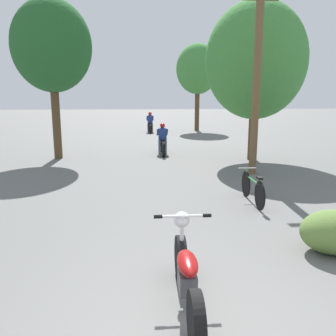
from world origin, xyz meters
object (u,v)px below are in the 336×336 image
object	(u,v)px
utility_pole	(257,77)
motorcycle_rider_lead	(163,142)
roadside_tree_right_far	(198,69)
bicycle_parked	(253,188)
roadside_tree_right_near	(256,61)
motorcycle_rider_far	(150,125)
motorcycle_foreground	(187,274)
roadside_tree_left	(52,47)

from	to	relation	value
utility_pole	motorcycle_rider_lead	size ratio (longest dim) A/B	2.82
roadside_tree_right_far	bicycle_parked	distance (m)	17.79
utility_pole	roadside_tree_right_near	bearing A→B (deg)	73.42
utility_pole	motorcycle_rider_far	xyz separation A→B (m)	(-3.00, 13.14, -2.52)
motorcycle_rider_lead	bicycle_parked	distance (m)	7.43
roadside_tree_right_far	motorcycle_foreground	distance (m)	21.99
roadside_tree_right_near	motorcycle_foreground	bearing A→B (deg)	-111.35
motorcycle_rider_lead	bicycle_parked	bearing A→B (deg)	-76.69
utility_pole	roadside_tree_right_near	size ratio (longest dim) A/B	0.99
roadside_tree_right_far	motorcycle_rider_far	world-z (taller)	roadside_tree_right_far
roadside_tree_right_far	motorcycle_foreground	world-z (taller)	roadside_tree_right_far
motorcycle_foreground	motorcycle_rider_far	size ratio (longest dim) A/B	1.03
roadside_tree_right_far	motorcycle_foreground	bearing A→B (deg)	-99.04
utility_pole	roadside_tree_right_far	xyz separation A→B (m)	(0.36, 14.19, 1.19)
utility_pole	roadside_tree_right_near	distance (m)	2.74
roadside_tree_left	bicycle_parked	xyz separation A→B (m)	(5.96, -6.48, -3.95)
roadside_tree_right_near	motorcycle_rider_lead	xyz separation A→B (m)	(-3.43, 1.58, -3.26)
roadside_tree_right_far	roadside_tree_left	bearing A→B (deg)	-123.94
utility_pole	bicycle_parked	world-z (taller)	utility_pole
utility_pole	roadside_tree_right_near	world-z (taller)	roadside_tree_right_near
utility_pole	motorcycle_foreground	bearing A→B (deg)	-112.95
roadside_tree_left	bicycle_parked	world-z (taller)	roadside_tree_left
motorcycle_rider_lead	motorcycle_rider_far	distance (m)	9.04
roadside_tree_right_near	motorcycle_foreground	world-z (taller)	roadside_tree_right_near
roadside_tree_right_far	motorcycle_rider_far	xyz separation A→B (m)	(-3.36, -1.05, -3.71)
motorcycle_rider_far	bicycle_parked	xyz separation A→B (m)	(2.03, -16.26, -0.17)
motorcycle_rider_far	utility_pole	bearing A→B (deg)	-77.15
roadside_tree_left	utility_pole	bearing A→B (deg)	-25.90
utility_pole	bicycle_parked	xyz separation A→B (m)	(-0.97, -3.12, -2.69)
motorcycle_rider_lead	bicycle_parked	size ratio (longest dim) A/B	1.22
roadside_tree_right_far	motorcycle_rider_lead	size ratio (longest dim) A/B	2.85
motorcycle_rider_lead	motorcycle_rider_far	size ratio (longest dim) A/B	1.07
utility_pole	bicycle_parked	size ratio (longest dim) A/B	3.45
roadside_tree_right_near	bicycle_parked	distance (m)	6.82
bicycle_parked	motorcycle_rider_lead	bearing A→B (deg)	103.31
bicycle_parked	utility_pole	bearing A→B (deg)	72.71
motorcycle_foreground	motorcycle_rider_lead	distance (m)	11.31
roadside_tree_right_far	motorcycle_rider_far	distance (m)	5.11
roadside_tree_right_far	motorcycle_rider_lead	distance (m)	11.17
roadside_tree_right_far	motorcycle_rider_far	size ratio (longest dim) A/B	3.04
utility_pole	motorcycle_rider_far	bearing A→B (deg)	102.85
utility_pole	bicycle_parked	bearing A→B (deg)	-107.29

